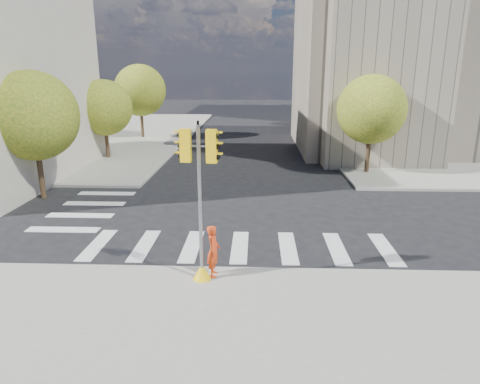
% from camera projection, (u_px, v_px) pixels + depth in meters
% --- Properties ---
extents(ground, '(160.00, 160.00, 0.00)m').
position_uv_depth(ground, '(244.00, 228.00, 17.91)').
color(ground, black).
rests_on(ground, ground).
extents(sidewalk_far_right, '(28.00, 40.00, 0.15)m').
position_uv_depth(sidewalk_far_right, '(454.00, 136.00, 42.12)').
color(sidewalk_far_right, gray).
rests_on(sidewalk_far_right, ground).
extents(sidewalk_far_left, '(28.00, 40.00, 0.15)m').
position_uv_depth(sidewalk_far_left, '(56.00, 134.00, 43.61)').
color(sidewalk_far_left, gray).
rests_on(sidewalk_far_left, ground).
extents(civic_building, '(26.00, 16.00, 19.39)m').
position_uv_depth(civic_building, '(449.00, 58.00, 33.70)').
color(civic_building, gray).
rests_on(civic_building, ground).
extents(tree_lw_near, '(4.40, 4.40, 6.41)m').
position_uv_depth(tree_lw_near, '(33.00, 116.00, 20.99)').
color(tree_lw_near, '#382616').
rests_on(tree_lw_near, ground).
extents(tree_lw_mid, '(4.00, 4.00, 5.77)m').
position_uv_depth(tree_lw_mid, '(104.00, 108.00, 30.71)').
color(tree_lw_mid, '#382616').
rests_on(tree_lw_mid, ground).
extents(tree_lw_far, '(4.80, 4.80, 6.95)m').
position_uv_depth(tree_lw_far, '(140.00, 90.00, 40.11)').
color(tree_lw_far, '#382616').
rests_on(tree_lw_far, ground).
extents(tree_re_near, '(4.20, 4.20, 6.16)m').
position_uv_depth(tree_re_near, '(371.00, 109.00, 26.12)').
color(tree_re_near, '#382616').
rests_on(tree_re_near, ground).
extents(tree_re_mid, '(4.60, 4.60, 6.66)m').
position_uv_depth(tree_re_mid, '(337.00, 94.00, 37.57)').
color(tree_re_mid, '#382616').
rests_on(tree_re_mid, ground).
extents(tree_re_far, '(4.00, 4.00, 5.88)m').
position_uv_depth(tree_re_far, '(318.00, 93.00, 49.23)').
color(tree_re_far, '#382616').
rests_on(tree_re_far, ground).
extents(lamp_near, '(0.35, 0.18, 8.11)m').
position_uv_depth(lamp_near, '(365.00, 97.00, 29.80)').
color(lamp_near, black).
rests_on(lamp_near, sidewalk_far_right).
extents(lamp_far, '(0.35, 0.18, 8.11)m').
position_uv_depth(lamp_far, '(331.00, 88.00, 43.25)').
color(lamp_far, black).
rests_on(lamp_far, sidewalk_far_right).
extents(traffic_signal, '(1.08, 0.56, 4.87)m').
position_uv_depth(traffic_signal, '(200.00, 215.00, 12.66)').
color(traffic_signal, yellow).
rests_on(traffic_signal, sidewalk_near).
extents(photographer, '(0.43, 0.62, 1.66)m').
position_uv_depth(photographer, '(213.00, 251.00, 13.25)').
color(photographer, red).
rests_on(photographer, sidewalk_near).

